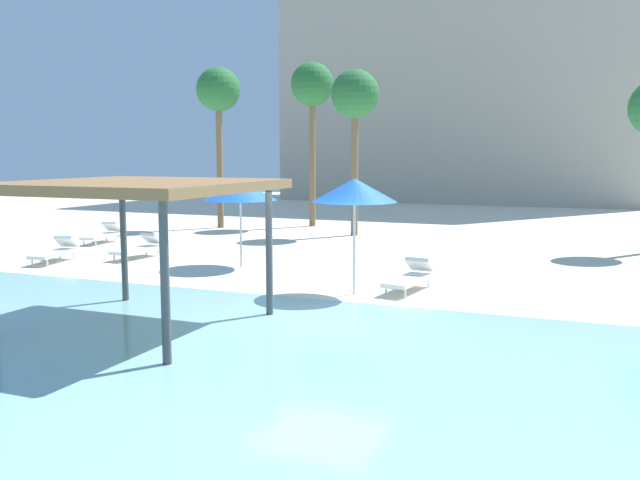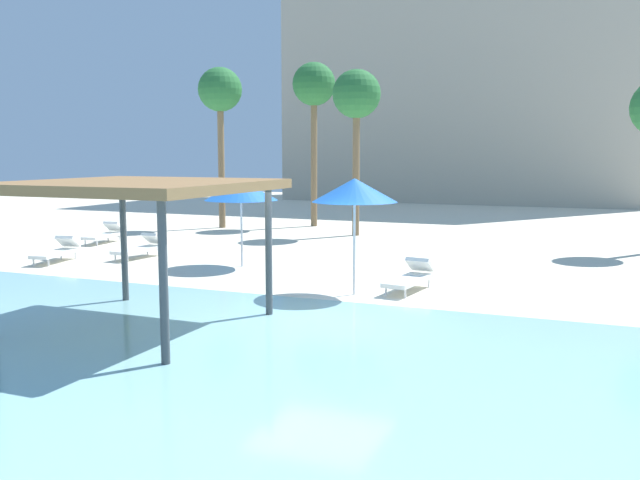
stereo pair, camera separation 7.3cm
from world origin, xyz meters
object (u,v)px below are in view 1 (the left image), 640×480
at_px(lounge_chair_4, 140,247).
at_px(palm_tree_0, 355,98).
at_px(palm_tree_2, 218,94).
at_px(lounge_chair_6, 411,277).
at_px(beach_umbrella_blue_3, 354,190).
at_px(shade_pavilion, 138,190).
at_px(lounge_chair_2, 57,251).
at_px(lounge_chair_1, 104,234).
at_px(palm_tree_3, 312,89).
at_px(beach_umbrella_blue_2, 240,190).

xyz_separation_m(lounge_chair_4, palm_tree_0, (4.24, 8.17, 5.07)).
bearing_deg(palm_tree_2, lounge_chair_6, -42.69).
distance_m(beach_umbrella_blue_3, palm_tree_0, 11.98).
xyz_separation_m(shade_pavilion, lounge_chair_6, (3.73, 5.39, -2.25)).
bearing_deg(lounge_chair_6, lounge_chair_4, -93.28).
height_order(beach_umbrella_blue_3, lounge_chair_2, beach_umbrella_blue_3).
height_order(beach_umbrella_blue_3, palm_tree_2, palm_tree_2).
distance_m(lounge_chair_2, lounge_chair_4, 2.45).
height_order(lounge_chair_1, lounge_chair_4, same).
bearing_deg(lounge_chair_2, lounge_chair_4, 119.25).
relative_size(lounge_chair_6, palm_tree_2, 0.28).
distance_m(palm_tree_0, palm_tree_2, 6.46).
height_order(lounge_chair_4, palm_tree_0, palm_tree_0).
bearing_deg(palm_tree_3, lounge_chair_6, -58.06).
bearing_deg(beach_umbrella_blue_3, shade_pavilion, -120.74).
xyz_separation_m(shade_pavilion, lounge_chair_4, (-5.45, 7.21, -2.25)).
height_order(lounge_chair_6, palm_tree_0, palm_tree_0).
bearing_deg(beach_umbrella_blue_2, lounge_chair_2, -166.54).
bearing_deg(lounge_chair_6, lounge_chair_2, -83.23).
distance_m(lounge_chair_4, palm_tree_3, 12.29).
xyz_separation_m(beach_umbrella_blue_2, palm_tree_3, (-2.41, 11.04, 3.87)).
height_order(lounge_chair_1, lounge_chair_2, same).
bearing_deg(beach_umbrella_blue_3, lounge_chair_2, 173.18).
bearing_deg(lounge_chair_2, shade_pavilion, 41.07).
xyz_separation_m(palm_tree_2, palm_tree_3, (3.51, 2.11, 0.27)).
relative_size(palm_tree_0, palm_tree_2, 0.94).
relative_size(lounge_chair_2, palm_tree_0, 0.30).
xyz_separation_m(palm_tree_0, palm_tree_3, (-2.91, 2.61, 0.68)).
bearing_deg(lounge_chair_4, palm_tree_0, 157.21).
distance_m(lounge_chair_1, palm_tree_2, 8.34).
relative_size(lounge_chair_6, palm_tree_3, 0.27).
relative_size(lounge_chair_1, palm_tree_3, 0.27).
bearing_deg(beach_umbrella_blue_3, lounge_chair_4, 160.99).
distance_m(lounge_chair_4, palm_tree_2, 10.48).
height_order(lounge_chair_4, palm_tree_3, palm_tree_3).
height_order(shade_pavilion, lounge_chair_6, shade_pavilion).
bearing_deg(lounge_chair_2, lounge_chair_6, 77.47).
xyz_separation_m(lounge_chair_1, palm_tree_3, (4.83, 8.27, 5.75)).
relative_size(palm_tree_0, palm_tree_3, 0.90).
bearing_deg(beach_umbrella_blue_2, palm_tree_0, 86.57).
distance_m(shade_pavilion, beach_umbrella_blue_2, 7.17).
bearing_deg(lounge_chair_6, palm_tree_3, -140.16).
xyz_separation_m(beach_umbrella_blue_3, lounge_chair_1, (-11.58, 5.30, -2.09)).
distance_m(shade_pavilion, beach_umbrella_blue_3, 5.15).
xyz_separation_m(lounge_chair_1, lounge_chair_2, (1.64, -4.11, 0.00)).
bearing_deg(palm_tree_3, beach_umbrella_blue_3, -63.53).
height_order(beach_umbrella_blue_2, palm_tree_0, palm_tree_0).
distance_m(beach_umbrella_blue_2, lounge_chair_2, 6.05).
xyz_separation_m(lounge_chair_2, lounge_chair_6, (11.03, -0.22, 0.00)).
height_order(lounge_chair_2, lounge_chair_6, same).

